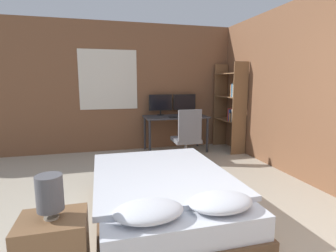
{
  "coord_description": "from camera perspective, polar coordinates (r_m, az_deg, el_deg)",
  "views": [
    {
      "loc": [
        -1.04,
        -1.28,
        1.48
      ],
      "look_at": [
        0.06,
        2.89,
        0.75
      ],
      "focal_mm": 28.0,
      "sensor_mm": 36.0,
      "label": 1
    }
  ],
  "objects": [
    {
      "name": "wall_back",
      "position": [
        5.8,
        -4.63,
        8.32
      ],
      "size": [
        12.0,
        0.08,
        2.7
      ],
      "color": "brown",
      "rests_on": "ground_plane"
    },
    {
      "name": "wall_side_right",
      "position": [
        4.06,
        32.05,
        6.31
      ],
      "size": [
        0.06,
        12.0,
        2.7
      ],
      "color": "brown",
      "rests_on": "ground_plane"
    },
    {
      "name": "bed",
      "position": [
        2.97,
        -1.09,
        -14.96
      ],
      "size": [
        1.45,
        2.09,
        0.56
      ],
      "color": "brown",
      "rests_on": "ground_plane"
    },
    {
      "name": "nightstand",
      "position": [
        2.29,
        -23.51,
        -23.56
      ],
      "size": [
        0.48,
        0.39,
        0.51
      ],
      "color": "brown",
      "rests_on": "ground_plane"
    },
    {
      "name": "bedside_lamp",
      "position": [
        2.09,
        -24.36,
        -13.18
      ],
      "size": [
        0.19,
        0.19,
        0.32
      ],
      "color": "gray",
      "rests_on": "nightstand"
    },
    {
      "name": "desk",
      "position": [
        5.59,
        1.66,
        1.21
      ],
      "size": [
        1.33,
        0.67,
        0.76
      ],
      "color": "#38383D",
      "rests_on": "ground_plane"
    },
    {
      "name": "monitor_left",
      "position": [
        5.7,
        -1.65,
        4.95
      ],
      "size": [
        0.51,
        0.16,
        0.45
      ],
      "color": "black",
      "rests_on": "desk"
    },
    {
      "name": "monitor_right",
      "position": [
        5.85,
        3.62,
        5.06
      ],
      "size": [
        0.51,
        0.16,
        0.45
      ],
      "color": "black",
      "rests_on": "desk"
    },
    {
      "name": "keyboard",
      "position": [
        5.35,
        2.36,
        1.98
      ],
      "size": [
        0.41,
        0.13,
        0.02
      ],
      "color": "black",
      "rests_on": "desk"
    },
    {
      "name": "computer_mouse",
      "position": [
        5.45,
        5.31,
        2.17
      ],
      "size": [
        0.07,
        0.05,
        0.04
      ],
      "color": "black",
      "rests_on": "desk"
    },
    {
      "name": "office_chair",
      "position": [
        4.87,
        4.16,
        -3.37
      ],
      "size": [
        0.52,
        0.52,
        0.99
      ],
      "color": "black",
      "rests_on": "ground_plane"
    },
    {
      "name": "bookshelf",
      "position": [
        5.76,
        13.67,
        4.79
      ],
      "size": [
        0.32,
        0.9,
        1.87
      ],
      "color": "brown",
      "rests_on": "ground_plane"
    }
  ]
}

